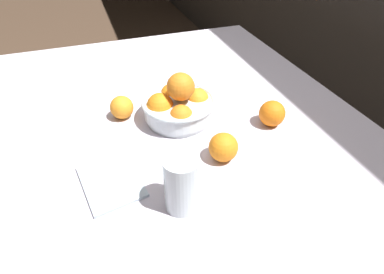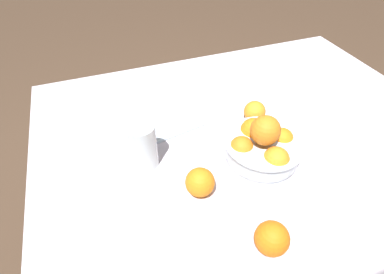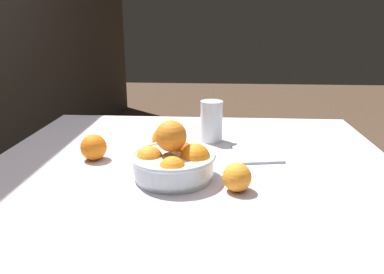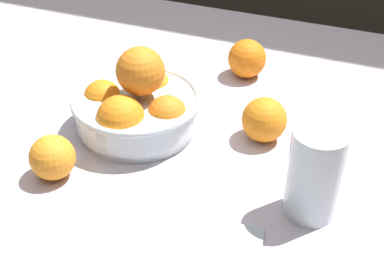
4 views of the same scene
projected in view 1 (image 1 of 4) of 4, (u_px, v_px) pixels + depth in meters
ground_plane at (173, 244)px, 1.42m from camera, size 12.00×12.00×0.00m
dining_table at (165, 131)px, 0.99m from camera, size 1.35×1.20×0.74m
fruit_bowl at (178, 105)px, 0.90m from camera, size 0.22×0.22×0.16m
juice_glass at (182, 186)px, 0.64m from camera, size 0.08×0.08×0.14m
orange_loose_near_bowl at (223, 147)px, 0.77m from camera, size 0.08×0.08×0.08m
orange_loose_front at (272, 113)px, 0.89m from camera, size 0.08×0.08×0.08m
orange_loose_aside at (122, 107)px, 0.92m from camera, size 0.07×0.07×0.07m
napkin at (111, 181)px, 0.73m from camera, size 0.19×0.16×0.01m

